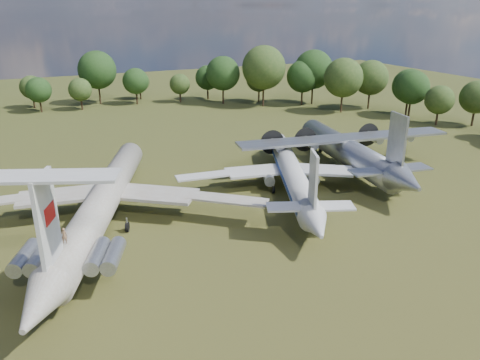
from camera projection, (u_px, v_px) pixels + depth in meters
name	position (u px, v px, depth m)	size (l,w,h in m)	color
ground	(146.00, 229.00, 60.00)	(300.00, 300.00, 0.00)	#253D14
il62_airliner	(104.00, 206.00, 60.20)	(42.46, 55.20, 5.41)	beige
tu104_jet	(291.00, 176.00, 71.74)	(35.11, 46.82, 4.68)	silver
an12_transport	(346.00, 154.00, 80.66)	(38.04, 42.51, 5.59)	#A7A9AF
person_on_il62	(64.00, 236.00, 44.78)	(0.59, 0.39, 1.62)	#8F6849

